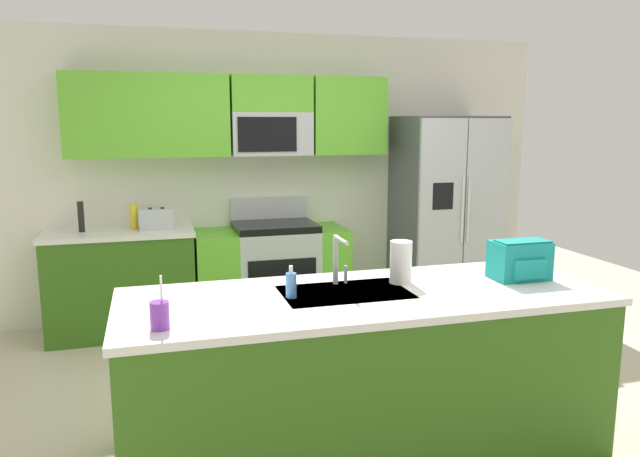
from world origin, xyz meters
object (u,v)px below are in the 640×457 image
backpack (520,259)px  refrigerator (445,214)px  pepper_mill (81,217)px  range_oven (271,272)px  drink_cup_purple (160,315)px  sink_faucet (338,256)px  soap_dispenser (291,285)px  paper_towel_roll (401,262)px  toaster (157,219)px  bottle_yellow (134,216)px

backpack → refrigerator: bearing=72.9°
pepper_mill → backpack: pepper_mill is taller
range_oven → pepper_mill: bearing=-179.9°
pepper_mill → drink_cup_purple: pepper_mill is taller
sink_faucet → soap_dispenser: bearing=-151.6°
paper_towel_roll → backpack: bearing=-8.7°
refrigerator → drink_cup_purple: 3.73m
soap_dispenser → drink_cup_purple: bearing=-154.8°
refrigerator → soap_dispenser: bearing=-132.4°
toaster → paper_towel_roll: bearing=-58.9°
refrigerator → pepper_mill: refrigerator is taller
toaster → paper_towel_roll: size_ratio=1.17×
pepper_mill → paper_towel_roll: bearing=-49.2°
refrigerator → pepper_mill: (-3.29, 0.07, 0.10)m
refrigerator → toaster: bearing=179.6°
refrigerator → drink_cup_purple: (-2.72, -2.56, 0.04)m
sink_faucet → backpack: 1.07m
range_oven → toaster: size_ratio=4.86×
pepper_mill → bottle_yellow: (0.42, 0.02, -0.02)m
range_oven → drink_cup_purple: 2.87m
refrigerator → bottle_yellow: bearing=178.3°
toaster → soap_dispenser: (0.64, -2.27, -0.02)m
soap_dispenser → paper_towel_roll: paper_towel_roll is taller
bottle_yellow → sink_faucet: (1.13, -2.17, 0.06)m
refrigerator → paper_towel_roll: refrigerator is taller
backpack → range_oven: bearing=113.5°
bottle_yellow → sink_faucet: size_ratio=0.78×
range_oven → soap_dispenser: bearing=-98.6°
soap_dispenser → toaster: bearing=105.6°
drink_cup_purple → toaster: bearing=89.4°
bottle_yellow → pepper_mill: bearing=-177.8°
refrigerator → toaster: refrigerator is taller
sink_faucet → backpack: sink_faucet is taller
toaster → soap_dispenser: bearing=-74.4°
refrigerator → backpack: bearing=-107.1°
pepper_mill → soap_dispenser: 2.63m
pepper_mill → bottle_yellow: pepper_mill is taller
backpack → sink_faucet: bearing=171.5°
pepper_mill → sink_faucet: sink_faucet is taller
refrigerator → backpack: 2.35m
toaster → refrigerator: bearing=-0.4°
soap_dispenser → paper_towel_roll: bearing=9.9°
bottle_yellow → range_oven: bearing=-0.6°
soap_dispenser → pepper_mill: bearing=118.1°
paper_towel_roll → sink_faucet: bearing=171.9°
soap_dispenser → backpack: bearing=0.3°
bottle_yellow → backpack: backpack is taller
toaster → drink_cup_purple: drink_cup_purple is taller
bottle_yellow → paper_towel_roll: bearing=-56.2°
pepper_mill → bottle_yellow: size_ratio=1.16×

